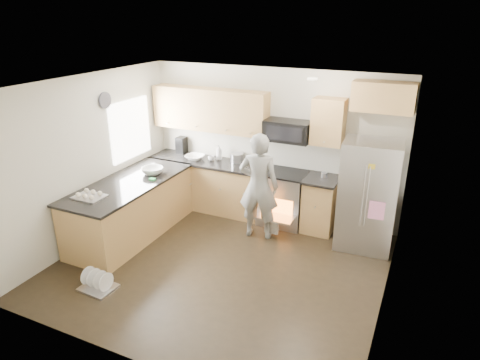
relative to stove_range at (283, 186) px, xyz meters
The scene contains 8 objects.
ground 1.86m from the stove_range, 101.69° to the right, with size 4.50×4.50×0.00m, color black.
room_shell 1.99m from the stove_range, 103.00° to the right, with size 4.54×4.04×2.62m.
back_cabinet_run 0.98m from the stove_range, behind, with size 4.45×0.64×2.50m.
peninsula 2.56m from the stove_range, 145.49° to the right, with size 0.96×2.36×1.04m.
stove_range is the anchor object (origin of this frame).
refrigerator 1.45m from the stove_range, ahead, with size 0.88×0.71×1.71m.
person 0.69m from the stove_range, 107.79° to the right, with size 0.64×0.42×1.74m, color gray.
dish_rack 3.33m from the stove_range, 118.76° to the right, with size 0.47×0.39×0.28m.
Camera 1 is at (2.49, -4.72, 3.45)m, focal length 32.00 mm.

